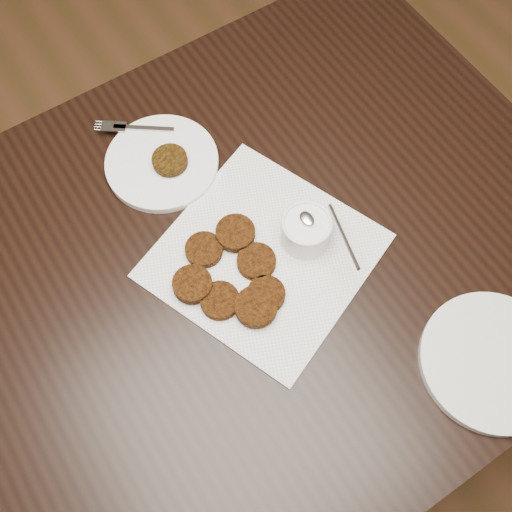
# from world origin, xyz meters

# --- Properties ---
(floor) EXTENTS (4.00, 4.00, 0.00)m
(floor) POSITION_xyz_m (0.00, 0.00, 0.00)
(floor) COLOR brown
(floor) RESTS_ON ground
(table) EXTENTS (1.41, 0.90, 0.75)m
(table) POSITION_xyz_m (-0.08, 0.09, 0.38)
(table) COLOR black
(table) RESTS_ON floor
(napkin) EXTENTS (0.41, 0.41, 0.00)m
(napkin) POSITION_xyz_m (0.07, 0.08, 0.75)
(napkin) COLOR white
(napkin) RESTS_ON table
(sauce_ramekin) EXTENTS (0.13, 0.13, 0.11)m
(sauce_ramekin) POSITION_xyz_m (0.14, 0.07, 0.81)
(sauce_ramekin) COLOR white
(sauce_ramekin) RESTS_ON napkin
(patty_cluster) EXTENTS (0.23, 0.23, 0.02)m
(patty_cluster) POSITION_xyz_m (0.01, 0.07, 0.76)
(patty_cluster) COLOR #64340D
(patty_cluster) RESTS_ON napkin
(plate_with_patty) EXTENTS (0.27, 0.27, 0.03)m
(plate_with_patty) POSITION_xyz_m (0.02, 0.33, 0.76)
(plate_with_patty) COLOR white
(plate_with_patty) RESTS_ON table
(plate_empty) EXTENTS (0.23, 0.23, 0.02)m
(plate_empty) POSITION_xyz_m (0.26, -0.25, 0.76)
(plate_empty) COLOR silver
(plate_empty) RESTS_ON table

